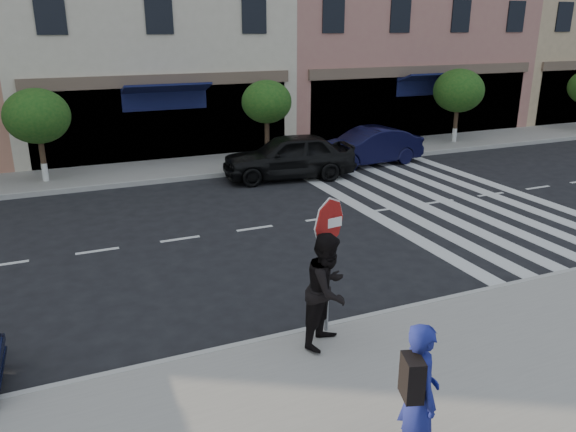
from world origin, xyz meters
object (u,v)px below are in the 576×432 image
object	(u,v)px
photographer	(420,394)
walker	(328,290)
car_far_right	(368,146)
stop_sign	(329,235)
car_far_mid	(289,156)

from	to	relation	value
photographer	walker	size ratio (longest dim) A/B	0.95
photographer	car_far_right	xyz separation A→B (m)	(7.62, 13.86, -0.36)
stop_sign	walker	distance (m)	0.87
walker	car_far_right	bearing A→B (deg)	18.75
car_far_right	car_far_mid	bearing A→B (deg)	-83.60
stop_sign	walker	world-z (taller)	stop_sign
stop_sign	car_far_mid	xyz separation A→B (m)	(3.63, 10.10, -1.11)
walker	car_far_mid	distance (m)	11.10
photographer	walker	world-z (taller)	walker
walker	car_far_mid	size ratio (longest dim) A/B	0.41
walker	stop_sign	bearing A→B (deg)	25.63
walker	car_far_mid	xyz separation A→B (m)	(3.80, 10.43, -0.32)
car_far_mid	car_far_right	xyz separation A→B (m)	(3.62, 0.67, -0.08)
stop_sign	car_far_right	size ratio (longest dim) A/B	0.56
photographer	car_far_right	distance (m)	15.82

